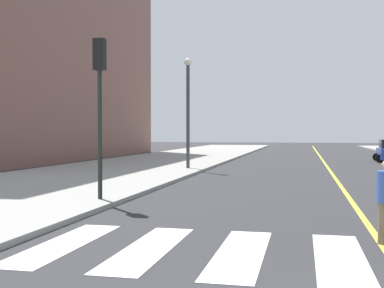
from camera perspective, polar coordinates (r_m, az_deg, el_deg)
sidewalk_kerb_west at (r=27.50m, az=-10.20°, el=-3.28°), size 10.00×120.00×0.15m
lane_divider_paint at (r=45.35m, az=14.58°, el=-1.59°), size 0.16×80.00×0.01m
low_rise_brick_west at (r=46.95m, az=-20.38°, el=11.35°), size 16.00×32.00×21.03m
traffic_light_far_corner at (r=16.20m, az=-10.51°, el=6.44°), size 0.36×0.41×5.10m
street_lamp at (r=29.76m, az=-0.46°, el=4.79°), size 0.44×0.44×6.56m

